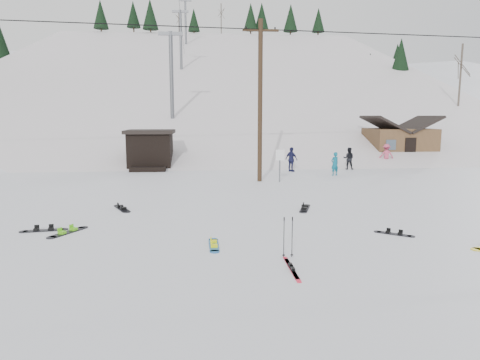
{
  "coord_description": "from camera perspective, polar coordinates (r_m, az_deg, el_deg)",
  "views": [
    {
      "loc": [
        -1.26,
        -10.25,
        3.74
      ],
      "look_at": [
        0.1,
        5.27,
        1.4
      ],
      "focal_mm": 32.0,
      "sensor_mm": 36.0,
      "label": 1
    }
  ],
  "objects": [
    {
      "name": "hero_skis",
      "position": [
        10.82,
        6.89,
        -11.59
      ],
      "size": [
        0.1,
        1.76,
        0.09
      ],
      "rotation": [
        0.0,
        0.0,
        -0.0
      ],
      "color": "red",
      "rests_on": "ground"
    },
    {
      "name": "board_scatter_c",
      "position": [
        14.99,
        -21.97,
        -6.43
      ],
      "size": [
        0.96,
        1.45,
        0.11
      ],
      "rotation": [
        0.0,
        0.0,
        1.05
      ],
      "color": "black",
      "rests_on": "ground"
    },
    {
      "name": "skier_navy",
      "position": [
        29.09,
        6.88,
        2.74
      ],
      "size": [
        0.93,
        1.01,
        1.66
      ],
      "primitive_type": "imported",
      "rotation": [
        0.0,
        0.0,
        2.27
      ],
      "color": "#1C1E47",
      "rests_on": "ground"
    },
    {
      "name": "board_scatter_a",
      "position": [
        15.53,
        -24.7,
        -6.08
      ],
      "size": [
        1.5,
        0.46,
        0.11
      ],
      "rotation": [
        0.0,
        0.0,
        0.15
      ],
      "color": "black",
      "rests_on": "ground"
    },
    {
      "name": "skier_pink",
      "position": [
        34.15,
        18.92,
        3.19
      ],
      "size": [
        1.13,
        0.74,
        1.65
      ],
      "primitive_type": "imported",
      "rotation": [
        0.0,
        0.0,
        3.02
      ],
      "color": "#BF4363",
      "rests_on": "ground"
    },
    {
      "name": "ski_slope",
      "position": [
        67.13,
        -3.81,
        -5.03
      ],
      "size": [
        60.0,
        85.24,
        65.97
      ],
      "primitive_type": "cube",
      "rotation": [
        0.31,
        0.0,
        0.0
      ],
      "color": "silver",
      "rests_on": "ground"
    },
    {
      "name": "lift_tower_near",
      "position": [
        40.55,
        -9.14,
        14.27
      ],
      "size": [
        2.2,
        0.36,
        8.0
      ],
      "color": "#595B60",
      "rests_on": "ski_slope"
    },
    {
      "name": "lift_hut",
      "position": [
        31.5,
        -11.84,
        4.04
      ],
      "size": [
        3.4,
        4.1,
        2.75
      ],
      "color": "black",
      "rests_on": "ground"
    },
    {
      "name": "lift_tower_far",
      "position": [
        82.1,
        -7.27,
        20.51
      ],
      "size": [
        2.2,
        0.36,
        8.0
      ],
      "color": "#595B60",
      "rests_on": "ski_slope"
    },
    {
      "name": "skier_teal",
      "position": [
        27.67,
        12.53,
        2.12
      ],
      "size": [
        0.63,
        0.53,
        1.48
      ],
      "primitive_type": "imported",
      "rotation": [
        0.0,
        0.0,
        3.51
      ],
      "color": "#0C607A",
      "rests_on": "ground"
    },
    {
      "name": "treeline_crest",
      "position": [
        96.33,
        -4.28,
        6.3
      ],
      "size": [
        50.0,
        6.0,
        10.0
      ],
      "primitive_type": null,
      "color": "black",
      "rests_on": "ski_slope"
    },
    {
      "name": "hero_snowboard",
      "position": [
        12.6,
        -3.51,
        -8.62
      ],
      "size": [
        0.28,
        1.45,
        0.1
      ],
      "rotation": [
        0.0,
        0.0,
        1.58
      ],
      "color": "blue",
      "rests_on": "ground"
    },
    {
      "name": "cabin",
      "position": [
        37.98,
        20.42,
        4.6
      ],
      "size": [
        5.39,
        4.4,
        3.77
      ],
      "color": "brown",
      "rests_on": "ground"
    },
    {
      "name": "ground",
      "position": [
        10.98,
        1.94,
        -11.37
      ],
      "size": [
        200.0,
        200.0,
        0.0
      ],
      "primitive_type": "plane",
      "color": "white",
      "rests_on": "ground"
    },
    {
      "name": "board_scatter_b",
      "position": [
        18.02,
        -15.47,
        -3.65
      ],
      "size": [
        0.9,
        1.54,
        0.12
      ],
      "rotation": [
        0.0,
        0.0,
        2.01
      ],
      "color": "black",
      "rests_on": "ground"
    },
    {
      "name": "ski_poles",
      "position": [
        11.53,
        6.42,
        -7.51
      ],
      "size": [
        0.3,
        0.08,
        1.1
      ],
      "color": "black",
      "rests_on": "ground"
    },
    {
      "name": "board_scatter_d",
      "position": [
        14.58,
        19.85,
        -6.74
      ],
      "size": [
        1.07,
        0.86,
        0.09
      ],
      "rotation": [
        0.0,
        0.0,
        -0.64
      ],
      "color": "black",
      "rests_on": "ground"
    },
    {
      "name": "utility_pole",
      "position": [
        24.49,
        2.7,
        10.74
      ],
      "size": [
        2.0,
        0.26,
        9.0
      ],
      "color": "#3A2819",
      "rests_on": "ground"
    },
    {
      "name": "ridge_right",
      "position": [
        73.41,
        27.53,
        -4.02
      ],
      "size": [
        45.66,
        93.98,
        54.59
      ],
      "primitive_type": "cube",
      "rotation": [
        0.21,
        -0.05,
        -0.12
      ],
      "color": "white",
      "rests_on": "ground"
    },
    {
      "name": "lift_tower_mid",
      "position": [
        61.24,
        -7.9,
        18.45
      ],
      "size": [
        2.2,
        0.36,
        8.0
      ],
      "color": "#595B60",
      "rests_on": "ski_slope"
    },
    {
      "name": "trail_sign",
      "position": [
        24.35,
        5.35,
        2.7
      ],
      "size": [
        0.5,
        0.09,
        1.85
      ],
      "color": "#595B60",
      "rests_on": "ground"
    },
    {
      "name": "skier_dark",
      "position": [
        31.07,
        14.29,
        2.8
      ],
      "size": [
        0.91,
        0.82,
        1.55
      ],
      "primitive_type": "imported",
      "rotation": [
        0.0,
        0.0,
        2.77
      ],
      "color": "black",
      "rests_on": "ground"
    },
    {
      "name": "board_scatter_f",
      "position": [
        17.59,
        8.65,
        -3.73
      ],
      "size": [
        0.76,
        1.58,
        0.12
      ],
      "rotation": [
        0.0,
        0.0,
        1.23
      ],
      "color": "black",
      "rests_on": "ground"
    }
  ]
}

